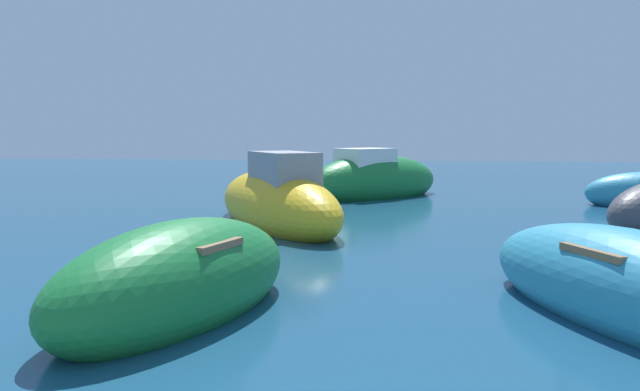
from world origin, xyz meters
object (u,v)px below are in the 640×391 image
moored_boat_4 (179,281)px  moored_boat_0 (277,203)px  moored_boat_7 (374,180)px  moored_boat_5 (629,289)px

moored_boat_4 → moored_boat_0: bearing=-159.5°
moored_boat_4 → moored_boat_7: 12.97m
moored_boat_0 → moored_boat_4: (0.22, -6.60, -0.11)m
moored_boat_0 → moored_boat_5: size_ratio=1.26×
moored_boat_4 → moored_boat_5: moored_boat_4 is taller
moored_boat_4 → moored_boat_5: (4.92, 0.41, -0.02)m
moored_boat_4 → moored_boat_7: bearing=-168.9°
moored_boat_4 → moored_boat_7: moored_boat_7 is taller
moored_boat_7 → moored_boat_0: bearing=-152.4°
moored_boat_0 → moored_boat_4: moored_boat_0 is taller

